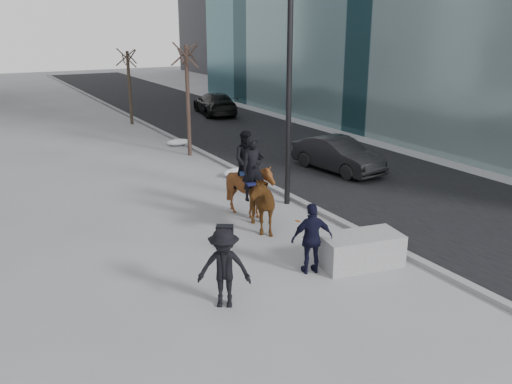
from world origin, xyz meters
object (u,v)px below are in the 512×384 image
planter (361,250)px  mounted_right (249,183)px  car_near (338,155)px  mounted_left (256,196)px

planter → mounted_right: mounted_right is taller
car_near → mounted_left: size_ratio=1.52×
car_near → planter: bearing=-131.0°
planter → mounted_left: 3.63m
planter → car_near: bearing=56.4°
planter → car_near: (4.93, 7.42, 0.28)m
car_near → mounted_left: mounted_left is taller
planter → mounted_right: size_ratio=0.75×
mounted_left → mounted_right: (0.38, 1.08, 0.06)m
planter → mounted_left: size_ratio=0.74×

